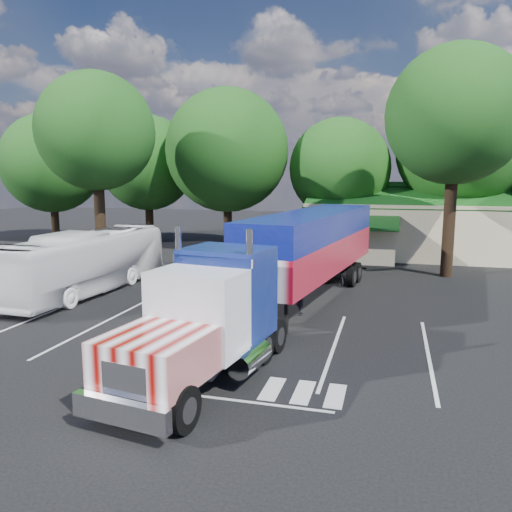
% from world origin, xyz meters
% --- Properties ---
extents(ground, '(120.00, 120.00, 0.00)m').
position_xyz_m(ground, '(0.00, 0.00, 0.00)').
color(ground, black).
rests_on(ground, ground).
extents(event_hall, '(24.20, 14.12, 5.55)m').
position_xyz_m(event_hall, '(13.74, 17.81, 2.21)').
color(event_hall, beige).
rests_on(event_hall, ground).
extents(tree_row_a, '(9.00, 9.00, 11.68)m').
position_xyz_m(tree_row_a, '(-22.00, 16.50, 7.16)').
color(tree_row_a, black).
rests_on(tree_row_a, ground).
extents(tree_row_b, '(8.40, 8.40, 11.35)m').
position_xyz_m(tree_row_b, '(-13.00, 17.80, 7.13)').
color(tree_row_b, black).
rests_on(tree_row_b, ground).
extents(tree_row_c, '(10.00, 10.00, 13.05)m').
position_xyz_m(tree_row_c, '(-5.00, 16.20, 8.04)').
color(tree_row_c, black).
rests_on(tree_row_c, ground).
extents(tree_row_d, '(8.00, 8.00, 10.60)m').
position_xyz_m(tree_row_d, '(4.00, 17.50, 6.58)').
color(tree_row_d, black).
rests_on(tree_row_d, ground).
extents(tree_row_e, '(9.60, 9.60, 12.90)m').
position_xyz_m(tree_row_e, '(13.00, 18.00, 8.09)').
color(tree_row_e, black).
rests_on(tree_row_e, ground).
extents(tree_near_left, '(7.60, 7.60, 12.65)m').
position_xyz_m(tree_near_left, '(-10.50, 6.00, 8.81)').
color(tree_near_left, black).
rests_on(tree_near_left, ground).
extents(tree_near_right, '(8.00, 8.00, 13.50)m').
position_xyz_m(tree_near_right, '(11.50, 8.50, 9.46)').
color(tree_near_right, black).
rests_on(tree_near_right, ground).
extents(semi_truck, '(5.84, 21.72, 4.52)m').
position_xyz_m(semi_truck, '(4.14, -2.07, 2.56)').
color(semi_truck, black).
rests_on(semi_truck, ground).
extents(woman, '(0.43, 0.60, 1.55)m').
position_xyz_m(woman, '(4.50, -2.16, 0.78)').
color(woman, black).
rests_on(woman, ground).
extents(bicycle, '(1.24, 1.88, 0.94)m').
position_xyz_m(bicycle, '(5.48, 4.32, 0.47)').
color(bicycle, black).
rests_on(bicycle, ground).
extents(tour_bus, '(3.08, 11.62, 3.21)m').
position_xyz_m(tour_bus, '(-7.00, -0.89, 1.61)').
color(tour_bus, white).
rests_on(tour_bus, ground).
extents(silver_sedan, '(4.57, 1.65, 1.50)m').
position_xyz_m(silver_sedan, '(12.00, 13.96, 0.75)').
color(silver_sedan, '#A8A9B0').
rests_on(silver_sedan, ground).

